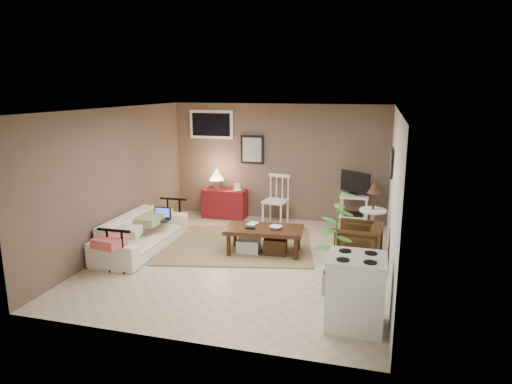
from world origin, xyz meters
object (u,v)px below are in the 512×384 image
(spindle_chair, at_px, (276,201))
(armchair, at_px, (358,241))
(sofa, at_px, (142,227))
(side_table, at_px, (373,208))
(red_console, at_px, (224,201))
(tv_stand, at_px, (354,199))
(stove, at_px, (355,292))
(coffee_table, at_px, (264,239))
(potted_plant, at_px, (336,238))

(spindle_chair, xyz_separation_m, armchair, (1.73, -1.74, -0.11))
(sofa, xyz_separation_m, side_table, (3.77, 1.01, 0.34))
(side_table, bearing_deg, red_console, 157.76)
(sofa, height_order, spindle_chair, spindle_chair)
(side_table, relative_size, armchair, 1.69)
(tv_stand, bearing_deg, side_table, -72.03)
(spindle_chair, height_order, tv_stand, tv_stand)
(spindle_chair, xyz_separation_m, side_table, (1.92, -1.11, 0.27))
(red_console, height_order, side_table, side_table)
(sofa, xyz_separation_m, tv_stand, (3.40, 2.15, 0.21))
(spindle_chair, relative_size, armchair, 1.41)
(red_console, xyz_separation_m, side_table, (3.08, -1.26, 0.38))
(tv_stand, relative_size, stove, 1.33)
(coffee_table, height_order, tv_stand, tv_stand)
(side_table, bearing_deg, tv_stand, 107.97)
(coffee_table, bearing_deg, sofa, -169.99)
(coffee_table, xyz_separation_m, spindle_chair, (-0.19, 1.76, 0.20))
(spindle_chair, relative_size, side_table, 0.83)
(side_table, relative_size, potted_plant, 0.81)
(red_console, xyz_separation_m, armchair, (2.90, -1.89, -0.01))
(sofa, relative_size, spindle_chair, 2.05)
(coffee_table, xyz_separation_m, red_console, (-1.36, 1.91, 0.10))
(coffee_table, bearing_deg, side_table, 20.74)
(side_table, xyz_separation_m, stove, (-0.12, -2.65, -0.31))
(tv_stand, bearing_deg, sofa, -147.67)
(stove, bearing_deg, red_console, 127.12)
(side_table, bearing_deg, sofa, -164.95)
(potted_plant, distance_m, stove, 0.91)
(coffee_table, relative_size, potted_plant, 0.89)
(sofa, distance_m, armchair, 3.60)
(coffee_table, height_order, red_console, red_console)
(armchair, bearing_deg, coffee_table, -85.91)
(red_console, xyz_separation_m, stove, (2.96, -3.91, 0.06))
(spindle_chair, relative_size, stove, 1.16)
(red_console, height_order, armchair, red_console)
(spindle_chair, xyz_separation_m, potted_plant, (1.49, -2.98, 0.32))
(coffee_table, distance_m, spindle_chair, 1.78)
(coffee_table, distance_m, tv_stand, 2.27)
(red_console, bearing_deg, spindle_chair, -7.54)
(sofa, distance_m, tv_stand, 4.03)
(side_table, distance_m, potted_plant, 1.92)
(sofa, bearing_deg, coffee_table, -79.99)
(armchair, distance_m, stove, 2.03)
(red_console, relative_size, armchair, 1.50)
(coffee_table, height_order, sofa, sofa)
(armchair, bearing_deg, potted_plant, -7.76)
(side_table, height_order, stove, side_table)
(coffee_table, bearing_deg, stove, -51.32)
(spindle_chair, bearing_deg, red_console, 172.46)
(spindle_chair, height_order, potted_plant, potted_plant)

